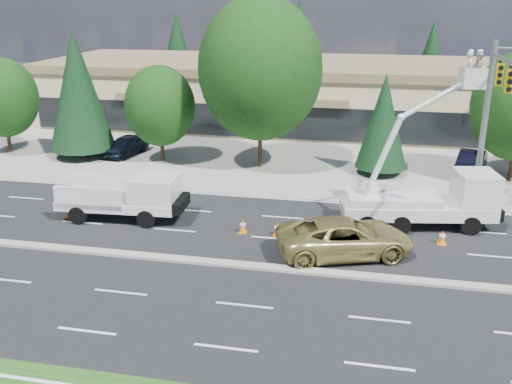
% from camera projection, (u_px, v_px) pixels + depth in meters
% --- Properties ---
extents(ground, '(140.00, 140.00, 0.00)m').
position_uv_depth(ground, '(261.00, 268.00, 24.46)').
color(ground, black).
rests_on(ground, ground).
extents(concrete_apron, '(140.00, 22.00, 0.01)m').
position_uv_depth(concrete_apron, '(312.00, 150.00, 42.97)').
color(concrete_apron, gray).
rests_on(concrete_apron, ground).
extents(road_median, '(120.00, 0.55, 0.12)m').
position_uv_depth(road_median, '(261.00, 267.00, 24.44)').
color(road_median, gray).
rests_on(road_median, ground).
extents(strip_mall, '(50.40, 15.40, 5.50)m').
position_uv_depth(strip_mall, '(325.00, 92.00, 51.28)').
color(strip_mall, tan).
rests_on(strip_mall, ground).
extents(tree_front_a, '(5.01, 5.01, 6.95)m').
position_uv_depth(tree_front_a, '(3.00, 98.00, 41.19)').
color(tree_front_a, '#332114').
rests_on(tree_front_a, ground).
extents(tree_front_b, '(4.58, 4.58, 9.04)m').
position_uv_depth(tree_front_b, '(78.00, 89.00, 39.80)').
color(tree_front_b, '#332114').
rests_on(tree_front_b, ground).
extents(tree_front_c, '(4.82, 4.82, 6.69)m').
position_uv_depth(tree_front_c, '(160.00, 106.00, 38.97)').
color(tree_front_c, '#332114').
rests_on(tree_front_c, ground).
extents(tree_front_d, '(8.08, 8.08, 11.21)m').
position_uv_depth(tree_front_d, '(260.00, 69.00, 36.77)').
color(tree_front_d, '#332114').
rests_on(tree_front_d, ground).
extents(tree_front_e, '(3.30, 3.30, 6.51)m').
position_uv_depth(tree_front_e, '(383.00, 121.00, 36.25)').
color(tree_front_e, '#332114').
rests_on(tree_front_e, ground).
extents(tree_back_a, '(4.72, 4.72, 9.30)m').
position_uv_depth(tree_back_a, '(177.00, 51.00, 65.13)').
color(tree_back_a, '#332114').
rests_on(tree_back_a, ground).
extents(tree_back_b, '(5.48, 5.48, 10.80)m').
position_uv_depth(tree_back_b, '(299.00, 46.00, 62.21)').
color(tree_back_b, '#332114').
rests_on(tree_back_b, ground).
extents(tree_back_c, '(4.39, 4.39, 8.66)m').
position_uv_depth(tree_back_c, '(431.00, 60.00, 59.92)').
color(tree_back_c, '#332114').
rests_on(tree_back_c, ground).
extents(signal_mast, '(2.76, 10.16, 9.00)m').
position_uv_depth(signal_mast, '(496.00, 107.00, 27.10)').
color(signal_mast, gray).
rests_on(signal_mast, ground).
extents(utility_pickup, '(6.34, 2.75, 2.38)m').
position_uv_depth(utility_pickup, '(128.00, 201.00, 29.55)').
color(utility_pickup, silver).
rests_on(utility_pickup, ground).
extents(bucket_truck, '(7.77, 3.54, 8.74)m').
position_uv_depth(bucket_truck, '(432.00, 191.00, 28.29)').
color(bucket_truck, silver).
rests_on(bucket_truck, ground).
extents(traffic_cone_a, '(0.40, 0.40, 0.70)m').
position_uv_depth(traffic_cone_a, '(69.00, 212.00, 29.86)').
color(traffic_cone_a, orange).
rests_on(traffic_cone_a, ground).
extents(traffic_cone_b, '(0.40, 0.40, 0.70)m').
position_uv_depth(traffic_cone_b, '(243.00, 226.00, 27.99)').
color(traffic_cone_b, orange).
rests_on(traffic_cone_b, ground).
extents(traffic_cone_c, '(0.40, 0.40, 0.70)m').
position_uv_depth(traffic_cone_c, '(277.00, 229.00, 27.64)').
color(traffic_cone_c, orange).
rests_on(traffic_cone_c, ground).
extents(traffic_cone_d, '(0.40, 0.40, 0.70)m').
position_uv_depth(traffic_cone_d, '(442.00, 237.00, 26.71)').
color(traffic_cone_d, orange).
rests_on(traffic_cone_d, ground).
extents(minivan, '(6.68, 4.68, 1.69)m').
position_uv_depth(minivan, '(345.00, 237.00, 25.44)').
color(minivan, tan).
rests_on(minivan, ground).
extents(parked_car_west, '(2.48, 4.47, 1.44)m').
position_uv_depth(parked_car_west, '(125.00, 145.00, 41.55)').
color(parked_car_west, black).
rests_on(parked_car_west, ground).
extents(parked_car_east, '(2.75, 4.79, 1.49)m').
position_uv_depth(parked_car_east, '(471.00, 163.00, 36.99)').
color(parked_car_east, black).
rests_on(parked_car_east, ground).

